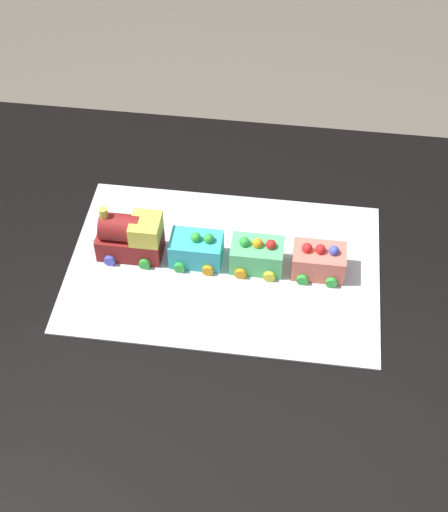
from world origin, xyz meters
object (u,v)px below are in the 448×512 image
(cake_locomotive, at_px, (130,236))
(cake_car_flatbed_mint_green, at_px, (257,255))
(cake_car_hopper_turquoise, at_px, (197,249))
(cake_car_caboose_coral, at_px, (319,261))
(dining_table, at_px, (243,319))

(cake_locomotive, bearing_deg, cake_car_flatbed_mint_green, 0.00)
(cake_car_hopper_turquoise, relative_size, cake_car_caboose_coral, 1.00)
(cake_car_hopper_turquoise, bearing_deg, cake_car_caboose_coral, 0.00)
(dining_table, relative_size, cake_car_hopper_turquoise, 14.00)
(cake_locomotive, xyz_separation_m, cake_car_flatbed_mint_green, (0.25, 0.00, -0.02))
(cake_locomotive, distance_m, cake_car_flatbed_mint_green, 0.25)
(dining_table, distance_m, cake_locomotive, 0.28)
(cake_car_hopper_turquoise, bearing_deg, dining_table, -27.14)
(cake_car_hopper_turquoise, height_order, cake_car_caboose_coral, same)
(cake_locomotive, relative_size, cake_car_caboose_coral, 1.40)
(cake_car_flatbed_mint_green, bearing_deg, dining_table, -109.24)
(cake_car_hopper_turquoise, bearing_deg, cake_locomotive, 180.00)
(dining_table, xyz_separation_m, cake_car_flatbed_mint_green, (0.02, 0.05, 0.14))
(cake_car_caboose_coral, bearing_deg, dining_table, -159.39)
(cake_car_flatbed_mint_green, bearing_deg, cake_locomotive, 180.00)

